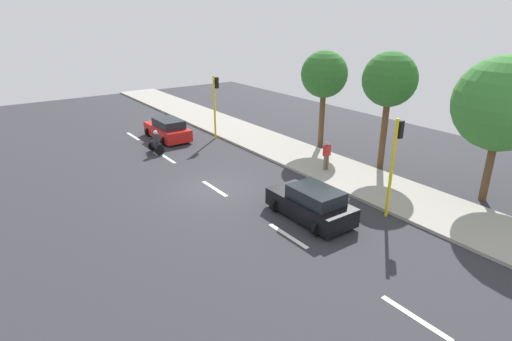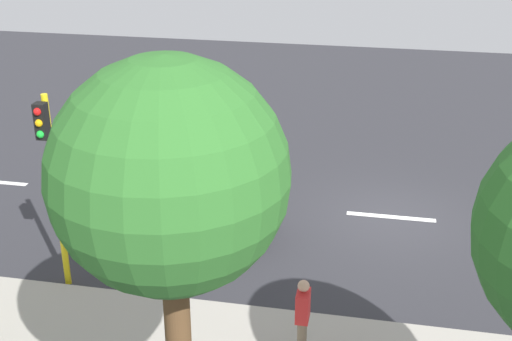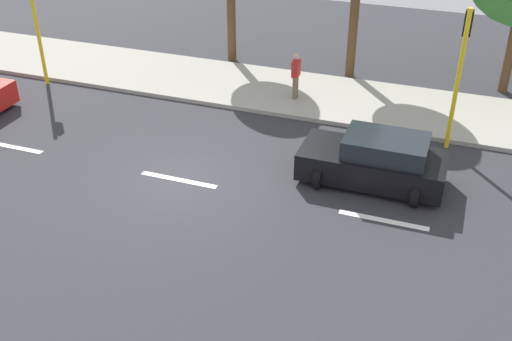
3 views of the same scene
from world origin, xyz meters
The scene contains 7 objects.
ground_plane centered at (0.00, 0.00, -0.05)m, with size 40.00×60.00×0.10m, color #2D2D33.
lane_stripe_north centered at (0.00, -6.00, 0.01)m, with size 0.20×2.40×0.01m, color white.
lane_stripe_mid centered at (0.00, 0.00, 0.01)m, with size 0.20×2.40×0.01m, color white.
car_black centered at (1.82, -5.37, 0.71)m, with size 2.26×4.13×1.52m.
pedestrian_near_signal centered at (6.44, -1.61, 1.06)m, with size 0.40×0.24×1.69m.
traffic_light_corner centered at (4.85, -7.18, 2.93)m, with size 0.49×0.24×4.50m.
street_tree_center centered at (9.57, -2.95, 5.12)m, with size 3.01×3.01×6.68m.
Camera 2 is at (16.76, -0.45, 8.54)m, focal length 47.39 mm.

